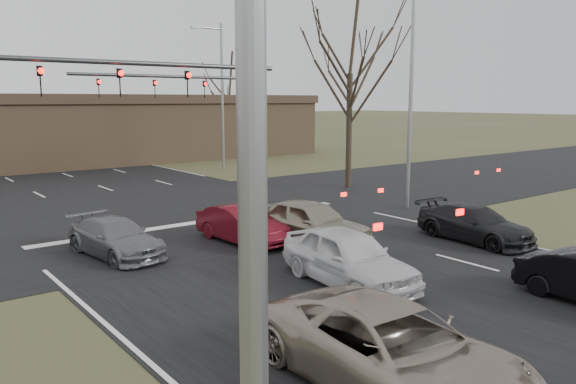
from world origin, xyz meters
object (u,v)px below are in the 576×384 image
at_px(mast_arm_far, 209,98).
at_px(streetlight_right_near, 409,84).
at_px(car_red_ahead, 242,225).
at_px(building, 64,129).
at_px(mast_arm_near, 60,95).
at_px(car_charcoal_sedan, 475,224).
at_px(car_silver_suv, 392,350).
at_px(car_grey_ahead, 115,237).
at_px(streetlight_right_far, 220,90).
at_px(car_silver_ahead, 310,222).
at_px(car_white_sedan, 348,257).

xyz_separation_m(mast_arm_far, streetlight_right_near, (2.64, -13.00, 0.57)).
bearing_deg(car_red_ahead, building, 81.41).
relative_size(mast_arm_near, car_charcoal_sedan, 2.80).
relative_size(mast_arm_near, mast_arm_far, 1.09).
bearing_deg(mast_arm_far, building, 105.58).
bearing_deg(building, car_silver_suv, -98.80).
height_order(building, car_grey_ahead, building).
distance_m(mast_arm_near, streetlight_right_near, 14.38).
xyz_separation_m(streetlight_right_near, car_charcoal_sedan, (-2.79, -5.56, -4.96)).
bearing_deg(car_charcoal_sedan, streetlight_right_near, 67.04).
relative_size(building, streetlight_right_far, 4.24).
bearing_deg(car_silver_ahead, car_white_sedan, -124.19).
bearing_deg(car_white_sedan, car_red_ahead, 93.95).
distance_m(building, car_charcoal_sedan, 33.86).
distance_m(building, car_red_ahead, 28.93).
distance_m(mast_arm_far, car_red_ahead, 15.90).
relative_size(streetlight_right_near, car_silver_ahead, 2.20).
relative_size(mast_arm_near, streetlight_right_near, 1.21).
height_order(mast_arm_near, car_charcoal_sedan, mast_arm_near).
xyz_separation_m(mast_arm_near, car_silver_suv, (1.23, -13.75, -4.33)).
relative_size(car_white_sedan, car_silver_ahead, 0.98).
height_order(car_white_sedan, car_silver_ahead, car_silver_ahead).
height_order(mast_arm_far, car_charcoal_sedan, mast_arm_far).
xyz_separation_m(mast_arm_far, car_silver_suv, (-10.18, -23.75, -4.28)).
bearing_deg(car_silver_ahead, car_silver_suv, -129.63).
distance_m(car_silver_suv, car_grey_ahead, 11.09).
relative_size(building, car_charcoal_sedan, 9.78).
xyz_separation_m(streetlight_right_far, car_charcoal_sedan, (-3.29, -22.56, -4.96)).
distance_m(streetlight_right_near, car_red_ahead, 10.58).
xyz_separation_m(car_grey_ahead, car_silver_ahead, (5.79, -2.70, 0.18)).
bearing_deg(car_grey_ahead, mast_arm_near, 95.64).
bearing_deg(car_grey_ahead, streetlight_right_far, 42.29).
distance_m(mast_arm_far, car_charcoal_sedan, 19.07).
height_order(mast_arm_far, car_grey_ahead, mast_arm_far).
distance_m(building, car_grey_ahead, 28.52).
relative_size(mast_arm_near, car_white_sedan, 2.72).
bearing_deg(car_silver_ahead, streetlight_right_near, 9.59).
relative_size(mast_arm_far, car_white_sedan, 2.49).
distance_m(streetlight_right_far, car_white_sedan, 25.78).
bearing_deg(mast_arm_near, car_charcoal_sedan, -37.22).
distance_m(mast_arm_far, streetlight_right_far, 5.12).
xyz_separation_m(building, streetlight_right_far, (7.32, -11.00, 2.92)).
distance_m(streetlight_right_near, car_charcoal_sedan, 7.95).
height_order(car_grey_ahead, car_red_ahead, car_red_ahead).
relative_size(building, car_red_ahead, 10.89).
bearing_deg(car_grey_ahead, car_silver_ahead, -32.86).
xyz_separation_m(streetlight_right_near, car_silver_suv, (-12.82, -10.75, -4.85)).
distance_m(streetlight_right_far, car_red_ahead, 20.88).
distance_m(building, mast_arm_far, 15.75).
height_order(car_white_sedan, car_grey_ahead, car_white_sedan).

